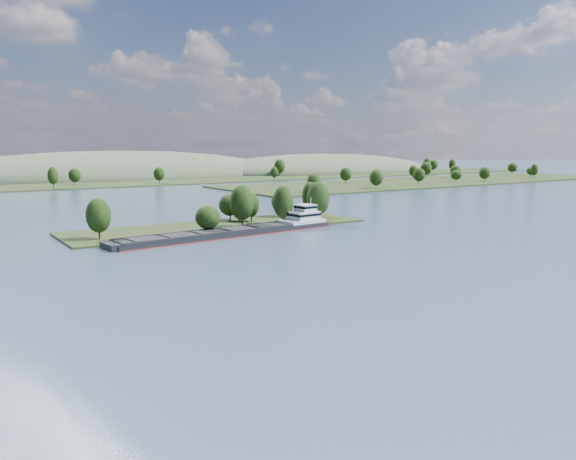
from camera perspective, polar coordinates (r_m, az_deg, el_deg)
ground at (r=136.66m, az=4.31°, el=-2.82°), size 1800.00×1800.00×0.00m
tree_island at (r=188.57m, az=-4.89°, el=1.68°), size 100.00×31.77×15.10m
right_bank at (r=424.23m, az=14.24°, el=4.88°), size 320.00×90.00×13.96m
back_shoreline at (r=397.19m, az=-20.05°, el=4.35°), size 900.00×60.00×15.58m
hill_east at (r=570.55m, az=3.53°, el=5.95°), size 260.00×140.00×36.00m
hill_west at (r=506.94m, az=-17.12°, el=5.24°), size 320.00×160.00×44.00m
cargo_barge at (r=172.41m, az=-4.66°, el=0.01°), size 75.39×16.43×10.13m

